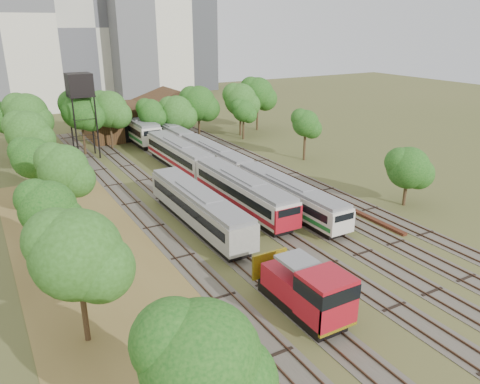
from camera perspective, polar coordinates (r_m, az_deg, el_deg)
ground at (r=39.58m, az=15.88°, el=-9.73°), size 240.00×240.00×0.00m
dry_grass_patch at (r=37.43m, az=-14.06°, el=-11.34°), size 14.00×60.00×0.04m
tracks at (r=57.62m, az=-2.35°, el=0.63°), size 24.60×80.00×0.19m
railcar_red_set at (r=57.37m, az=-4.06°, el=2.54°), size 3.01×34.57×3.72m
railcar_green_set at (r=64.11m, az=-3.12°, el=4.25°), size 2.71×52.08×3.34m
railcar_rear at (r=81.96m, az=-12.54°, el=7.56°), size 3.29×16.08×4.08m
shunter_locomotive at (r=32.59m, az=8.48°, el=-11.98°), size 3.08×8.13×4.03m
old_grey_coach at (r=46.09m, az=-5.09°, el=-1.87°), size 2.99×18.00×3.69m
water_tower at (r=72.38m, az=-18.98°, el=12.02°), size 3.57×3.57×12.34m
rail_pile_near at (r=49.71m, az=15.96°, el=-3.27°), size 0.55×8.29×0.28m
rail_pile_far at (r=55.51m, az=9.99°, el=-0.35°), size 0.46×7.28×0.24m
maintenance_shed at (r=86.46m, az=-12.90°, el=8.67°), size 16.45×11.55×7.58m
tree_band_left at (r=49.23m, az=-22.58°, el=2.87°), size 8.48×75.10×8.89m
tree_band_far at (r=78.88m, az=-9.63°, el=10.31°), size 45.43×8.16×9.80m
tree_band_right at (r=64.15m, az=10.14°, el=6.74°), size 5.70×40.18×7.38m
tower_centre at (r=126.36m, az=-18.20°, el=18.53°), size 20.00×18.00×36.00m
tower_right at (r=122.02m, az=-11.74°, el=21.88°), size 18.00×16.00×48.00m
tower_far_right at (r=146.13m, az=-6.05°, el=17.86°), size 12.00×12.00×28.00m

